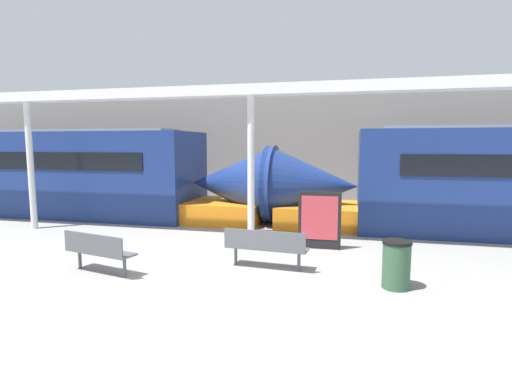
# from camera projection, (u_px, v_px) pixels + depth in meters

# --- Properties ---
(ground_plane) EXTENTS (60.00, 60.00, 0.00)m
(ground_plane) POSITION_uv_depth(u_px,v_px,m) (217.00, 290.00, 7.31)
(ground_plane) COLOR gray
(station_wall) EXTENTS (56.00, 0.20, 5.00)m
(station_wall) POSITION_uv_depth(u_px,v_px,m) (298.00, 148.00, 17.54)
(station_wall) COLOR gray
(station_wall) RESTS_ON ground_plane
(train_right) EXTENTS (17.87, 2.93, 3.20)m
(train_right) POSITION_uv_depth(u_px,v_px,m) (47.00, 174.00, 15.50)
(train_right) COLOR navy
(train_right) RESTS_ON ground_plane
(bench_near) EXTENTS (1.82, 0.59, 0.86)m
(bench_near) POSITION_uv_depth(u_px,v_px,m) (265.00, 245.00, 8.52)
(bench_near) COLOR #4C4F54
(bench_near) RESTS_ON ground_plane
(bench_far) EXTENTS (1.68, 0.80, 0.86)m
(bench_far) POSITION_uv_depth(u_px,v_px,m) (98.00, 249.00, 8.20)
(bench_far) COLOR #4C4F54
(bench_far) RESTS_ON ground_plane
(trash_bin) EXTENTS (0.53, 0.53, 0.90)m
(trash_bin) POSITION_uv_depth(u_px,v_px,m) (396.00, 264.00, 7.38)
(trash_bin) COLOR #2D5138
(trash_bin) RESTS_ON ground_plane
(poster_board) EXTENTS (1.08, 0.07, 1.47)m
(poster_board) POSITION_uv_depth(u_px,v_px,m) (319.00, 220.00, 10.14)
(poster_board) COLOR black
(poster_board) RESTS_ON ground_plane
(support_column_near) EXTENTS (0.19, 0.19, 3.94)m
(support_column_near) POSITION_uv_depth(u_px,v_px,m) (251.00, 170.00, 10.82)
(support_column_near) COLOR silver
(support_column_near) RESTS_ON ground_plane
(support_column_far) EXTENTS (0.19, 0.19, 3.94)m
(support_column_far) POSITION_uv_depth(u_px,v_px,m) (31.00, 167.00, 12.47)
(support_column_far) COLOR silver
(support_column_far) RESTS_ON ground_plane
(canopy_beam) EXTENTS (28.00, 0.60, 0.28)m
(canopy_beam) POSITION_uv_depth(u_px,v_px,m) (251.00, 90.00, 10.57)
(canopy_beam) COLOR silver
(canopy_beam) RESTS_ON support_column_near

